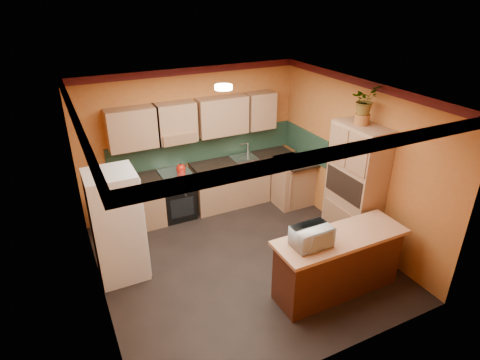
% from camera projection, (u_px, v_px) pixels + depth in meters
% --- Properties ---
extents(room_shell, '(4.24, 4.24, 2.72)m').
position_uv_depth(room_shell, '(235.00, 132.00, 5.73)').
color(room_shell, black).
rests_on(room_shell, ground).
extents(base_cabinets_back, '(3.65, 0.60, 0.88)m').
position_uv_depth(base_cabinets_back, '(208.00, 188.00, 7.73)').
color(base_cabinets_back, tan).
rests_on(base_cabinets_back, ground).
extents(countertop_back, '(3.65, 0.62, 0.04)m').
position_uv_depth(countertop_back, '(207.00, 167.00, 7.53)').
color(countertop_back, black).
rests_on(countertop_back, base_cabinets_back).
extents(stove, '(0.58, 0.58, 0.91)m').
position_uv_depth(stove, '(177.00, 194.00, 7.48)').
color(stove, black).
rests_on(stove, ground).
extents(kettle, '(0.21, 0.21, 0.18)m').
position_uv_depth(kettle, '(181.00, 168.00, 7.24)').
color(kettle, red).
rests_on(kettle, stove).
extents(sink, '(0.48, 0.40, 0.03)m').
position_uv_depth(sink, '(244.00, 158.00, 7.82)').
color(sink, silver).
rests_on(sink, countertop_back).
extents(base_cabinets_right, '(0.60, 0.80, 0.88)m').
position_uv_depth(base_cabinets_right, '(294.00, 183.00, 7.96)').
color(base_cabinets_right, tan).
rests_on(base_cabinets_right, ground).
extents(countertop_right, '(0.62, 0.80, 0.04)m').
position_uv_depth(countertop_right, '(296.00, 161.00, 7.76)').
color(countertop_right, black).
rests_on(countertop_right, base_cabinets_right).
extents(fridge, '(0.68, 0.66, 1.70)m').
position_uv_depth(fridge, '(117.00, 226.00, 5.77)').
color(fridge, white).
rests_on(fridge, ground).
extents(pantry, '(0.48, 0.90, 2.10)m').
position_uv_depth(pantry, '(355.00, 188.00, 6.41)').
color(pantry, tan).
rests_on(pantry, ground).
extents(fern_pot, '(0.22, 0.22, 0.16)m').
position_uv_depth(fern_pot, '(362.00, 119.00, 5.96)').
color(fern_pot, brown).
rests_on(fern_pot, pantry).
extents(fern, '(0.46, 0.43, 0.42)m').
position_uv_depth(fern, '(365.00, 100.00, 5.83)').
color(fern, tan).
rests_on(fern, fern_pot).
extents(breakfast_bar, '(1.80, 0.55, 0.88)m').
position_uv_depth(breakfast_bar, '(337.00, 265.00, 5.62)').
color(breakfast_bar, '#492011').
rests_on(breakfast_bar, ground).
extents(bar_top, '(1.90, 0.65, 0.05)m').
position_uv_depth(bar_top, '(341.00, 237.00, 5.42)').
color(bar_top, tan).
rests_on(bar_top, breakfast_bar).
extents(microwave, '(0.51, 0.35, 0.28)m').
position_uv_depth(microwave, '(311.00, 236.00, 5.15)').
color(microwave, white).
rests_on(microwave, bar_top).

